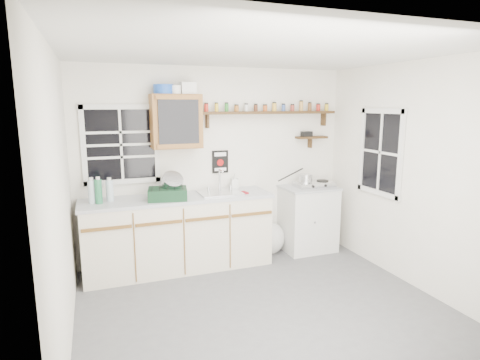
% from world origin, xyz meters
% --- Properties ---
extents(room, '(3.64, 3.24, 2.54)m').
position_xyz_m(room, '(0.00, 0.00, 1.25)').
color(room, '#515153').
rests_on(room, ground).
extents(main_cabinet, '(2.31, 0.63, 0.92)m').
position_xyz_m(main_cabinet, '(-0.58, 1.30, 0.46)').
color(main_cabinet, beige).
rests_on(main_cabinet, floor).
extents(right_cabinet, '(0.73, 0.57, 0.91)m').
position_xyz_m(right_cabinet, '(1.25, 1.32, 0.46)').
color(right_cabinet, silver).
rests_on(right_cabinet, floor).
extents(sink, '(0.52, 0.44, 0.29)m').
position_xyz_m(sink, '(-0.05, 1.30, 0.93)').
color(sink, silver).
rests_on(sink, main_cabinet).
extents(upper_cabinet, '(0.60, 0.32, 0.65)m').
position_xyz_m(upper_cabinet, '(-0.55, 1.44, 1.82)').
color(upper_cabinet, brown).
rests_on(upper_cabinet, wall_back).
extents(upper_cabinet_clutter, '(0.51, 0.24, 0.14)m').
position_xyz_m(upper_cabinet_clutter, '(-0.57, 1.44, 2.21)').
color(upper_cabinet_clutter, '#1A48AE').
rests_on(upper_cabinet_clutter, upper_cabinet).
extents(spice_shelf, '(1.91, 0.18, 0.35)m').
position_xyz_m(spice_shelf, '(0.73, 1.51, 1.93)').
color(spice_shelf, black).
rests_on(spice_shelf, wall_back).
extents(secondary_shelf, '(0.45, 0.16, 0.24)m').
position_xyz_m(secondary_shelf, '(1.36, 1.52, 1.58)').
color(secondary_shelf, black).
rests_on(secondary_shelf, wall_back).
extents(warning_sign, '(0.22, 0.02, 0.30)m').
position_xyz_m(warning_sign, '(0.05, 1.59, 1.28)').
color(warning_sign, black).
rests_on(warning_sign, wall_back).
extents(window_back, '(0.93, 0.03, 0.98)m').
position_xyz_m(window_back, '(-1.20, 1.59, 1.55)').
color(window_back, black).
rests_on(window_back, wall_back).
extents(window_right, '(0.03, 0.78, 1.08)m').
position_xyz_m(window_right, '(1.79, 0.55, 1.45)').
color(window_right, black).
rests_on(window_right, wall_back).
extents(water_bottles, '(0.28, 0.17, 0.31)m').
position_xyz_m(water_bottles, '(-1.48, 1.31, 1.06)').
color(water_bottles, '#ADC1CB').
rests_on(water_bottles, main_cabinet).
extents(dish_rack, '(0.50, 0.41, 0.34)m').
position_xyz_m(dish_rack, '(-0.71, 1.20, 1.03)').
color(dish_rack, '#10311B').
rests_on(dish_rack, main_cabinet).
extents(soap_bottle, '(0.11, 0.11, 0.20)m').
position_xyz_m(soap_bottle, '(0.22, 1.49, 1.02)').
color(soap_bottle, white).
rests_on(soap_bottle, main_cabinet).
extents(rag, '(0.16, 0.14, 0.02)m').
position_xyz_m(rag, '(0.21, 1.19, 0.93)').
color(rag, maroon).
rests_on(rag, main_cabinet).
extents(hotplate, '(0.54, 0.30, 0.08)m').
position_xyz_m(hotplate, '(1.32, 1.30, 0.95)').
color(hotplate, silver).
rests_on(hotplate, right_cabinet).
extents(saucepan, '(0.45, 0.22, 0.19)m').
position_xyz_m(saucepan, '(1.18, 1.31, 1.04)').
color(saucepan, silver).
rests_on(saucepan, hotplate).
extents(trash_bag, '(0.43, 0.39, 0.49)m').
position_xyz_m(trash_bag, '(0.70, 1.40, 0.21)').
color(trash_bag, silver).
rests_on(trash_bag, floor).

